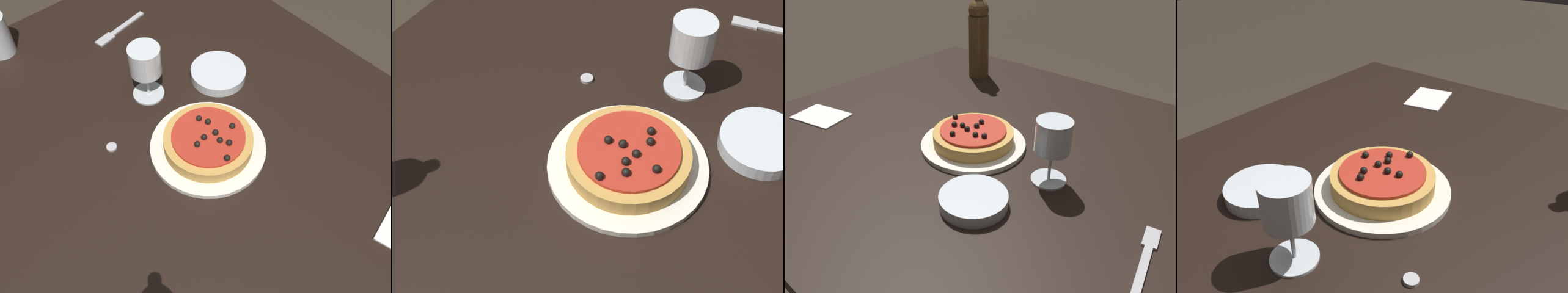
# 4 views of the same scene
# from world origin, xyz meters

# --- Properties ---
(dining_table) EXTENTS (1.30, 1.08, 0.77)m
(dining_table) POSITION_xyz_m (0.00, 0.00, 0.69)
(dining_table) COLOR black
(dining_table) RESTS_ON ground_plane
(dinner_plate) EXTENTS (0.26, 0.26, 0.01)m
(dinner_plate) POSITION_xyz_m (0.04, 0.04, 0.78)
(dinner_plate) COLOR white
(dinner_plate) RESTS_ON dining_table
(pizza) EXTENTS (0.20, 0.20, 0.05)m
(pizza) POSITION_xyz_m (0.04, 0.04, 0.80)
(pizza) COLOR gold
(pizza) RESTS_ON dinner_plate
(wine_glass) EXTENTS (0.08, 0.08, 0.15)m
(wine_glass) POSITION_xyz_m (-0.18, 0.04, 0.87)
(wine_glass) COLOR silver
(wine_glass) RESTS_ON dining_table
(wine_bottle) EXTENTS (0.07, 0.07, 0.31)m
(wine_bottle) POSITION_xyz_m (0.34, -0.34, 0.91)
(wine_bottle) COLOR brown
(wine_bottle) RESTS_ON dining_table
(side_bowl) EXTENTS (0.14, 0.14, 0.03)m
(side_bowl) POSITION_xyz_m (-0.11, 0.21, 0.78)
(side_bowl) COLOR silver
(side_bowl) RESTS_ON dining_table
(fork) EXTENTS (0.05, 0.18, 0.00)m
(fork) POSITION_xyz_m (-0.43, 0.12, 0.77)
(fork) COLOR #B7B7BC
(fork) RESTS_ON dining_table
(paper_napkin) EXTENTS (0.16, 0.13, 0.00)m
(paper_napkin) POSITION_xyz_m (0.48, 0.20, 0.77)
(paper_napkin) COLOR white
(paper_napkin) RESTS_ON dining_table
(bottle_cap) EXTENTS (0.02, 0.02, 0.01)m
(bottle_cap) POSITION_xyz_m (-0.11, -0.13, 0.77)
(bottle_cap) COLOR #B7B7BC
(bottle_cap) RESTS_ON dining_table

